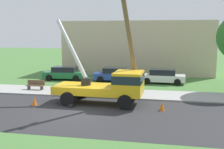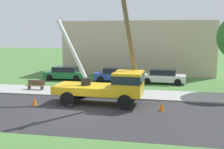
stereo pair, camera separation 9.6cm
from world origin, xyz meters
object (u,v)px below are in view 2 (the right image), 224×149
object	(u,v)px
parked_sedan_white	(163,76)
park_bench	(36,85)
utility_truck	(110,85)
traffic_cone_curbside	(130,98)
traffic_cone_behind	(34,101)
traffic_cone_ahead	(162,106)
parked_sedan_green	(65,73)
leaning_utility_pole	(130,42)
parked_sedan_blue	(116,74)

from	to	relation	value
parked_sedan_white	park_bench	world-z (taller)	parked_sedan_white
utility_truck	traffic_cone_curbside	bearing A→B (deg)	37.46
traffic_cone_behind	parked_sedan_white	xyz separation A→B (m)	(8.63, 10.35, 0.43)
utility_truck	traffic_cone_ahead	world-z (taller)	utility_truck
utility_truck	parked_sedan_green	size ratio (longest dim) A/B	1.50
leaning_utility_pole	park_bench	bearing A→B (deg)	161.77
traffic_cone_curbside	parked_sedan_green	distance (m)	11.67
traffic_cone_ahead	park_bench	world-z (taller)	park_bench
utility_truck	parked_sedan_white	world-z (taller)	utility_truck
parked_sedan_blue	park_bench	bearing A→B (deg)	-135.00
utility_truck	parked_sedan_white	distance (m)	9.76
leaning_utility_pole	parked_sedan_green	bearing A→B (deg)	132.87
traffic_cone_curbside	parked_sedan_green	xyz separation A→B (m)	(-8.14, 8.35, 0.43)
utility_truck	parked_sedan_blue	size ratio (longest dim) A/B	1.49
parked_sedan_green	park_bench	distance (m)	5.96
traffic_cone_behind	parked_sedan_green	distance (m)	10.75
utility_truck	parked_sedan_white	xyz separation A→B (m)	(3.50, 9.08, -0.70)
traffic_cone_ahead	parked_sedan_blue	world-z (taller)	parked_sedan_blue
traffic_cone_behind	park_bench	distance (m)	5.16
parked_sedan_green	traffic_cone_curbside	bearing A→B (deg)	-45.70
traffic_cone_curbside	park_bench	xyz separation A→B (m)	(-8.62, 2.41, 0.18)
leaning_utility_pole	traffic_cone_curbside	bearing A→B (deg)	89.73
traffic_cone_behind	park_bench	size ratio (longest dim) A/B	0.35
utility_truck	park_bench	xyz separation A→B (m)	(-7.32, 3.40, -0.95)
leaning_utility_pole	park_bench	xyz separation A→B (m)	(-8.61, 2.84, -3.92)
leaning_utility_pole	parked_sedan_blue	xyz separation A→B (m)	(-2.63, 8.82, -3.67)
parked_sedan_white	park_bench	distance (m)	12.22
traffic_cone_curbside	park_bench	world-z (taller)	park_bench
traffic_cone_ahead	traffic_cone_curbside	size ratio (longest dim) A/B	1.00
leaning_utility_pole	traffic_cone_ahead	world-z (taller)	leaning_utility_pole
traffic_cone_behind	parked_sedan_white	world-z (taller)	parked_sedan_white
parked_sedan_blue	parked_sedan_white	bearing A→B (deg)	-3.53
leaning_utility_pole	parked_sedan_green	xyz separation A→B (m)	(-8.14, 8.77, -3.67)
parked_sedan_green	parked_sedan_white	size ratio (longest dim) A/B	1.01
traffic_cone_curbside	traffic_cone_ahead	bearing A→B (deg)	-40.58
parked_sedan_blue	traffic_cone_ahead	bearing A→B (deg)	-64.53
utility_truck	traffic_cone_curbside	distance (m)	1.98
traffic_cone_behind	parked_sedan_blue	size ratio (longest dim) A/B	0.12
parked_sedan_blue	park_bench	world-z (taller)	parked_sedan_blue
leaning_utility_pole	traffic_cone_ahead	distance (m)	4.96
parked_sedan_blue	park_bench	size ratio (longest dim) A/B	2.83
traffic_cone_curbside	parked_sedan_green	world-z (taller)	parked_sedan_green
leaning_utility_pole	park_bench	distance (m)	9.88
traffic_cone_ahead	parked_sedan_green	distance (m)	14.70
parked_sedan_green	traffic_cone_behind	bearing A→B (deg)	-80.77
traffic_cone_behind	park_bench	bearing A→B (deg)	115.17
parked_sedan_green	park_bench	size ratio (longest dim) A/B	2.81
parked_sedan_white	utility_truck	bearing A→B (deg)	-111.05
traffic_cone_ahead	parked_sedan_white	bearing A→B (deg)	90.57
parked_sedan_white	parked_sedan_green	bearing A→B (deg)	178.60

